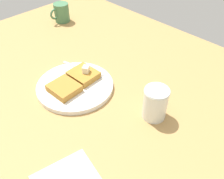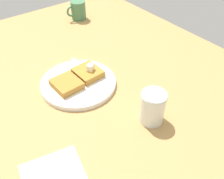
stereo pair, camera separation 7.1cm
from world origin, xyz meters
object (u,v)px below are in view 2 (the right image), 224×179
at_px(fork, 90,68).
at_px(napkin, 53,174).
at_px(coffee_mug, 78,10).
at_px(syrup_jar, 152,108).
at_px(plate, 78,83).

relative_size(fork, napkin, 1.18).
bearing_deg(fork, coffee_mug, -116.03).
bearing_deg(napkin, fork, -136.30).
bearing_deg(fork, napkin, 43.70).
xyz_separation_m(fork, syrup_jar, (-0.01, 0.28, 0.03)).
bearing_deg(napkin, syrup_jar, 177.50).
bearing_deg(coffee_mug, napkin, 54.25).
height_order(napkin, coffee_mug, coffee_mug).
bearing_deg(coffee_mug, plate, 58.37).
distance_m(napkin, coffee_mug, 0.79).
xyz_separation_m(syrup_jar, coffee_mug, (-0.17, -0.66, -0.00)).
bearing_deg(coffee_mug, fork, 63.97).
bearing_deg(napkin, coffee_mug, -125.75).
height_order(plate, syrup_jar, syrup_jar).
distance_m(fork, coffee_mug, 0.42).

